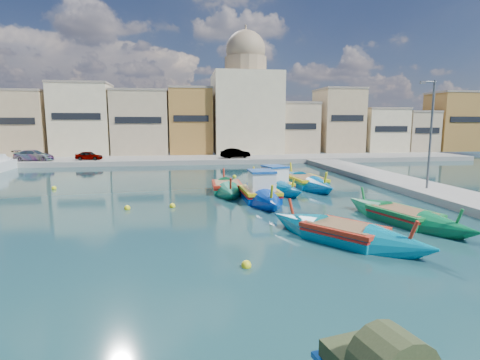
{
  "coord_description": "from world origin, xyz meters",
  "views": [
    {
      "loc": [
        0.37,
        -18.02,
        5.07
      ],
      "look_at": [
        4.0,
        6.0,
        1.4
      ],
      "focal_mm": 28.0,
      "sensor_mm": 36.0,
      "label": 1
    }
  ],
  "objects_px": {
    "luzzu_turquoise_cabin": "(272,185)",
    "yacht_north": "(1,165)",
    "quay_street_lamp": "(430,134)",
    "church_block": "(246,102)",
    "luzzu_green": "(227,188)",
    "luzzu_cyan_south": "(344,235)",
    "luzzu_cyan_mid": "(306,183)",
    "luzzu_blue_south": "(403,218)",
    "luzzu_blue_cabin": "(260,194)"
  },
  "relations": [
    {
      "from": "yacht_north",
      "to": "luzzu_cyan_south",
      "type": "bearing_deg",
      "value": -47.99
    },
    {
      "from": "quay_street_lamp",
      "to": "luzzu_turquoise_cabin",
      "type": "relative_size",
      "value": 0.85
    },
    {
      "from": "yacht_north",
      "to": "quay_street_lamp",
      "type": "bearing_deg",
      "value": -29.29
    },
    {
      "from": "luzzu_blue_south",
      "to": "quay_street_lamp",
      "type": "bearing_deg",
      "value": 48.53
    },
    {
      "from": "church_block",
      "to": "luzzu_blue_south",
      "type": "height_order",
      "value": "church_block"
    },
    {
      "from": "quay_street_lamp",
      "to": "luzzu_blue_south",
      "type": "relative_size",
      "value": 0.93
    },
    {
      "from": "luzzu_turquoise_cabin",
      "to": "yacht_north",
      "type": "height_order",
      "value": "yacht_north"
    },
    {
      "from": "luzzu_cyan_south",
      "to": "luzzu_green",
      "type": "bearing_deg",
      "value": 106.44
    },
    {
      "from": "church_block",
      "to": "luzzu_green",
      "type": "height_order",
      "value": "church_block"
    },
    {
      "from": "luzzu_cyan_mid",
      "to": "church_block",
      "type": "bearing_deg",
      "value": 90.36
    },
    {
      "from": "quay_street_lamp",
      "to": "luzzu_cyan_mid",
      "type": "height_order",
      "value": "quay_street_lamp"
    },
    {
      "from": "luzzu_cyan_south",
      "to": "luzzu_cyan_mid",
      "type": "bearing_deg",
      "value": 78.02
    },
    {
      "from": "luzzu_blue_cabin",
      "to": "yacht_north",
      "type": "xyz_separation_m",
      "value": [
        -25.18,
        20.88,
        0.09
      ]
    },
    {
      "from": "luzzu_cyan_mid",
      "to": "yacht_north",
      "type": "height_order",
      "value": "yacht_north"
    },
    {
      "from": "luzzu_turquoise_cabin",
      "to": "luzzu_green",
      "type": "bearing_deg",
      "value": -174.09
    },
    {
      "from": "luzzu_blue_cabin",
      "to": "luzzu_cyan_mid",
      "type": "distance_m",
      "value": 6.84
    },
    {
      "from": "church_block",
      "to": "luzzu_cyan_south",
      "type": "relative_size",
      "value": 2.47
    },
    {
      "from": "luzzu_green",
      "to": "yacht_north",
      "type": "xyz_separation_m",
      "value": [
        -23.34,
        17.49,
        0.21
      ]
    },
    {
      "from": "luzzu_cyan_mid",
      "to": "luzzu_green",
      "type": "bearing_deg",
      "value": -167.61
    },
    {
      "from": "luzzu_cyan_mid",
      "to": "luzzu_green",
      "type": "height_order",
      "value": "luzzu_cyan_mid"
    },
    {
      "from": "luzzu_turquoise_cabin",
      "to": "luzzu_cyan_south",
      "type": "relative_size",
      "value": 1.22
    },
    {
      "from": "luzzu_cyan_mid",
      "to": "luzzu_cyan_south",
      "type": "xyz_separation_m",
      "value": [
        -2.97,
        -13.99,
        -0.03
      ]
    },
    {
      "from": "luzzu_cyan_mid",
      "to": "luzzu_blue_south",
      "type": "distance_m",
      "value": 11.61
    },
    {
      "from": "church_block",
      "to": "luzzu_blue_cabin",
      "type": "xyz_separation_m",
      "value": [
        -4.65,
        -33.97,
        -8.02
      ]
    },
    {
      "from": "luzzu_blue_cabin",
      "to": "luzzu_cyan_mid",
      "type": "height_order",
      "value": "luzzu_blue_cabin"
    },
    {
      "from": "luzzu_turquoise_cabin",
      "to": "yacht_north",
      "type": "xyz_separation_m",
      "value": [
        -26.87,
        17.13,
        0.12
      ]
    },
    {
      "from": "luzzu_blue_south",
      "to": "church_block",
      "type": "bearing_deg",
      "value": 92.2
    },
    {
      "from": "luzzu_cyan_mid",
      "to": "luzzu_cyan_south",
      "type": "bearing_deg",
      "value": -101.98
    },
    {
      "from": "luzzu_blue_cabin",
      "to": "luzzu_green",
      "type": "relative_size",
      "value": 1.12
    },
    {
      "from": "luzzu_turquoise_cabin",
      "to": "luzzu_blue_cabin",
      "type": "height_order",
      "value": "luzzu_blue_cabin"
    },
    {
      "from": "quay_street_lamp",
      "to": "yacht_north",
      "type": "distance_m",
      "value": 42.9
    },
    {
      "from": "luzzu_cyan_mid",
      "to": "luzzu_blue_south",
      "type": "bearing_deg",
      "value": -83.18
    },
    {
      "from": "luzzu_blue_cabin",
      "to": "luzzu_cyan_mid",
      "type": "relative_size",
      "value": 0.92
    },
    {
      "from": "church_block",
      "to": "yacht_north",
      "type": "relative_size",
      "value": 1.58
    },
    {
      "from": "church_block",
      "to": "luzzu_blue_south",
      "type": "distance_m",
      "value": 41.5
    },
    {
      "from": "quay_street_lamp",
      "to": "luzzu_cyan_mid",
      "type": "relative_size",
      "value": 0.82
    },
    {
      "from": "luzzu_blue_south",
      "to": "luzzu_blue_cabin",
      "type": "bearing_deg",
      "value": 132.89
    },
    {
      "from": "luzzu_blue_south",
      "to": "yacht_north",
      "type": "xyz_separation_m",
      "value": [
        -31.38,
        27.56,
        0.22
      ]
    },
    {
      "from": "luzzu_blue_cabin",
      "to": "luzzu_blue_south",
      "type": "relative_size",
      "value": 1.04
    },
    {
      "from": "luzzu_blue_south",
      "to": "luzzu_cyan_mid",
      "type": "bearing_deg",
      "value": 96.82
    },
    {
      "from": "luzzu_turquoise_cabin",
      "to": "luzzu_blue_cabin",
      "type": "bearing_deg",
      "value": -114.36
    },
    {
      "from": "church_block",
      "to": "luzzu_turquoise_cabin",
      "type": "bearing_deg",
      "value": -95.57
    },
    {
      "from": "luzzu_blue_south",
      "to": "luzzu_cyan_south",
      "type": "relative_size",
      "value": 1.12
    },
    {
      "from": "luzzu_blue_cabin",
      "to": "luzzu_cyan_mid",
      "type": "bearing_deg",
      "value": 45.12
    },
    {
      "from": "luzzu_cyan_mid",
      "to": "luzzu_turquoise_cabin",
      "type": "bearing_deg",
      "value": -160.68
    },
    {
      "from": "luzzu_turquoise_cabin",
      "to": "luzzu_cyan_south",
      "type": "height_order",
      "value": "luzzu_turquoise_cabin"
    },
    {
      "from": "luzzu_cyan_south",
      "to": "yacht_north",
      "type": "distance_m",
      "value": 40.4
    },
    {
      "from": "luzzu_blue_cabin",
      "to": "luzzu_turquoise_cabin",
      "type": "bearing_deg",
      "value": 65.64
    },
    {
      "from": "church_block",
      "to": "quay_street_lamp",
      "type": "height_order",
      "value": "church_block"
    },
    {
      "from": "luzzu_turquoise_cabin",
      "to": "luzzu_blue_south",
      "type": "height_order",
      "value": "luzzu_turquoise_cabin"
    }
  ]
}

